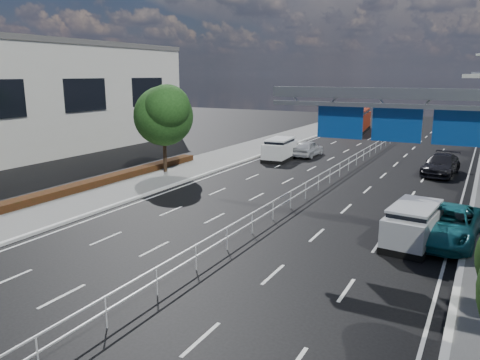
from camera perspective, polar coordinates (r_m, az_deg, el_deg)
The scene contains 12 objects.
ground at distance 15.61m, azimuth -13.79°, elevation -15.78°, with size 160.00×160.00×0.00m, color black.
median_fence at distance 34.55m, azimuth 11.74°, elevation 1.08°, with size 0.05×85.00×1.02m.
overhead_gantry at distance 20.34m, azimuth 20.60°, elevation 7.00°, with size 10.24×0.38×7.45m.
near_building at distance 48.43m, azimuth -26.74°, elevation 8.62°, with size 12.00×38.00×10.00m, color beige.
near_tree_back at distance 35.33m, azimuth -9.27°, elevation 8.13°, with size 4.84×4.51×6.69m.
white_minivan at distance 41.10m, azimuth 4.84°, elevation 3.72°, with size 2.25×4.54×1.92m.
red_bus at distance 63.51m, azimuth 14.19°, elevation 7.09°, with size 3.46×9.91×2.90m.
near_car_silver at distance 43.37m, azimuth 8.30°, elevation 3.84°, with size 1.74×4.33×1.48m, color #B4B5BC.
near_car_dark at distance 70.28m, azimuth 17.40°, elevation 6.75°, with size 1.50×4.29×1.41m, color black.
silver_minivan at distance 22.13m, azimuth 20.41°, elevation -5.10°, with size 2.24×4.47×1.79m.
parked_car_teal at distance 23.03m, azimuth 23.87°, elevation -4.96°, with size 2.61×5.65×1.57m, color #196674.
parked_car_dark at distance 38.19m, azimuth 23.31°, elevation 1.75°, with size 2.13×5.23×1.52m, color black.
Camera 1 is at (9.42, -10.03, 7.36)m, focal length 35.00 mm.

